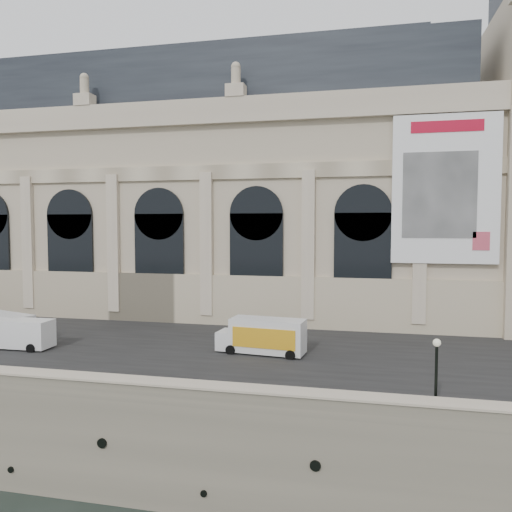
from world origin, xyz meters
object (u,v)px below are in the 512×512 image
Objects in this scene: van_c at (4,327)px; box_truck at (263,336)px; van_b at (17,334)px; lamp_right at (436,377)px.

box_truck is (22.34, 0.71, 0.16)m from van_c.
van_b is at bearing -35.80° from van_c.
van_b is 3.47m from van_c.
van_b is at bearing -172.02° from box_truck.
lamp_right reaches higher than van_c.
van_b is 0.94× the size of van_c.
van_b is at bearing 166.47° from lamp_right.
box_truck is at bearing 1.81° from van_c.
lamp_right is at bearing -13.53° from van_b.
van_c is 34.94m from lamp_right.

